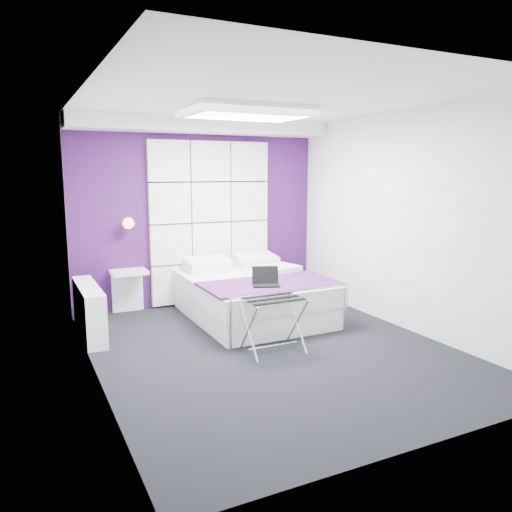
# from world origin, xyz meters

# --- Properties ---
(floor) EXTENTS (4.40, 4.40, 0.00)m
(floor) POSITION_xyz_m (0.00, 0.00, 0.00)
(floor) COLOR black
(floor) RESTS_ON ground
(ceiling) EXTENTS (4.40, 4.40, 0.00)m
(ceiling) POSITION_xyz_m (0.00, 0.00, 2.60)
(ceiling) COLOR white
(ceiling) RESTS_ON wall_back
(wall_back) EXTENTS (3.60, 0.00, 3.60)m
(wall_back) POSITION_xyz_m (0.00, 2.20, 1.30)
(wall_back) COLOR silver
(wall_back) RESTS_ON floor
(wall_left) EXTENTS (0.00, 4.40, 4.40)m
(wall_left) POSITION_xyz_m (-1.80, 0.00, 1.30)
(wall_left) COLOR silver
(wall_left) RESTS_ON floor
(wall_right) EXTENTS (0.00, 4.40, 4.40)m
(wall_right) POSITION_xyz_m (1.80, 0.00, 1.30)
(wall_right) COLOR silver
(wall_right) RESTS_ON floor
(accent_wall) EXTENTS (3.58, 0.02, 2.58)m
(accent_wall) POSITION_xyz_m (0.00, 2.19, 1.30)
(accent_wall) COLOR #3B114A
(accent_wall) RESTS_ON wall_back
(soffit) EXTENTS (3.58, 0.50, 0.20)m
(soffit) POSITION_xyz_m (0.00, 1.95, 2.50)
(soffit) COLOR white
(soffit) RESTS_ON wall_back
(headboard) EXTENTS (1.80, 0.08, 2.30)m
(headboard) POSITION_xyz_m (0.15, 2.14, 1.17)
(headboard) COLOR silver
(headboard) RESTS_ON wall_back
(skylight) EXTENTS (1.36, 0.86, 0.12)m
(skylight) POSITION_xyz_m (0.00, 0.60, 2.55)
(skylight) COLOR white
(skylight) RESTS_ON ceiling
(wall_lamp) EXTENTS (0.15, 0.15, 0.15)m
(wall_lamp) POSITION_xyz_m (-1.05, 2.06, 1.22)
(wall_lamp) COLOR white
(wall_lamp) RESTS_ON wall_back
(radiator) EXTENTS (0.22, 1.20, 0.60)m
(radiator) POSITION_xyz_m (-1.69, 1.30, 0.30)
(radiator) COLOR white
(radiator) RESTS_ON floor
(bed) EXTENTS (1.64, 1.98, 0.70)m
(bed) POSITION_xyz_m (0.34, 1.15, 0.29)
(bed) COLOR white
(bed) RESTS_ON floor
(nightstand) EXTENTS (0.47, 0.36, 0.05)m
(nightstand) POSITION_xyz_m (-1.07, 2.02, 0.57)
(nightstand) COLOR white
(nightstand) RESTS_ON wall_back
(luggage_rack) EXTENTS (0.59, 0.44, 0.58)m
(luggage_rack) POSITION_xyz_m (-0.02, -0.09, 0.29)
(luggage_rack) COLOR silver
(luggage_rack) RESTS_ON floor
(laptop) EXTENTS (0.31, 0.22, 0.23)m
(laptop) POSITION_xyz_m (0.22, 0.57, 0.61)
(laptop) COLOR black
(laptop) RESTS_ON bed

